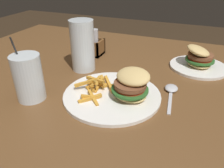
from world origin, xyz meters
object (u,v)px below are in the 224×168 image
(meal_plate_far, at_px, (199,61))
(condiment_caddy, at_px, (90,44))
(meal_plate_near, at_px, (119,90))
(beer_glass, at_px, (83,47))
(juice_glass, at_px, (29,79))
(spoon, at_px, (171,89))

(meal_plate_far, bearing_deg, condiment_caddy, -176.99)
(meal_plate_near, height_order, beer_glass, beer_glass)
(meal_plate_near, height_order, condiment_caddy, condiment_caddy)
(juice_glass, distance_m, spoon, 0.44)
(meal_plate_far, bearing_deg, spoon, -107.06)
(beer_glass, height_order, juice_glass, juice_glass)
(juice_glass, distance_m, meal_plate_far, 0.63)
(meal_plate_near, xyz_separation_m, beer_glass, (-0.20, 0.15, 0.06))
(meal_plate_near, xyz_separation_m, condiment_caddy, (-0.25, 0.30, 0.02))
(juice_glass, xyz_separation_m, condiment_caddy, (-0.00, 0.40, -0.02))
(meal_plate_far, height_order, condiment_caddy, condiment_caddy)
(beer_glass, bearing_deg, meal_plate_near, -36.30)
(meal_plate_near, bearing_deg, spoon, 34.55)
(condiment_caddy, bearing_deg, juice_glass, -89.57)
(meal_plate_near, bearing_deg, condiment_caddy, 130.04)
(condiment_caddy, bearing_deg, meal_plate_far, 3.01)
(meal_plate_near, bearing_deg, meal_plate_far, 56.63)
(beer_glass, bearing_deg, meal_plate_far, 22.84)
(meal_plate_near, xyz_separation_m, meal_plate_far, (0.21, 0.32, 0.00))
(meal_plate_near, distance_m, juice_glass, 0.27)
(spoon, distance_m, meal_plate_far, 0.23)
(meal_plate_near, relative_size, juice_glass, 1.58)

